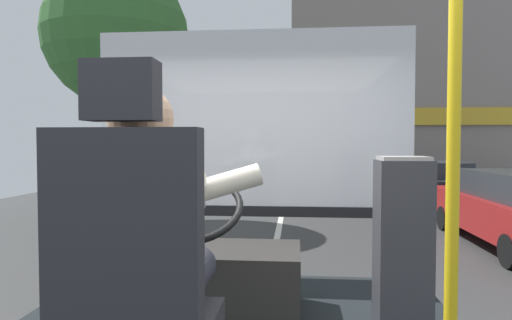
{
  "coord_description": "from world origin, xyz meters",
  "views": [
    {
      "loc": [
        0.34,
        -1.85,
        1.77
      ],
      "look_at": [
        0.11,
        0.72,
        1.67
      ],
      "focal_mm": 30.74,
      "sensor_mm": 36.0,
      "label": 1
    }
  ],
  "objects_px": {
    "bus_driver": "(148,234)",
    "parked_car_black": "(431,182)",
    "driver_seat": "(136,297)",
    "steering_console": "(211,277)",
    "fare_box": "(402,248)",
    "parked_car_silver": "(401,168)",
    "handrail_pole": "(453,143)"
  },
  "relations": [
    {
      "from": "bus_driver",
      "to": "parked_car_black",
      "type": "relative_size",
      "value": 0.2
    },
    {
      "from": "driver_seat",
      "to": "steering_console",
      "type": "distance_m",
      "value": 1.31
    },
    {
      "from": "fare_box",
      "to": "parked_car_silver",
      "type": "bearing_deg",
      "value": 76.78
    },
    {
      "from": "handrail_pole",
      "to": "fare_box",
      "type": "bearing_deg",
      "value": 86.97
    },
    {
      "from": "handrail_pole",
      "to": "bus_driver",
      "type": "bearing_deg",
      "value": -178.77
    },
    {
      "from": "bus_driver",
      "to": "handrail_pole",
      "type": "xyz_separation_m",
      "value": [
        1.05,
        0.02,
        0.32
      ]
    },
    {
      "from": "steering_console",
      "to": "handrail_pole",
      "type": "height_order",
      "value": "handrail_pole"
    },
    {
      "from": "handrail_pole",
      "to": "fare_box",
      "type": "height_order",
      "value": "handrail_pole"
    },
    {
      "from": "parked_car_silver",
      "to": "handrail_pole",
      "type": "bearing_deg",
      "value": -102.7
    },
    {
      "from": "parked_car_silver",
      "to": "fare_box",
      "type": "bearing_deg",
      "value": -103.22
    },
    {
      "from": "steering_console",
      "to": "parked_car_silver",
      "type": "xyz_separation_m",
      "value": [
        4.82,
        15.62,
        -0.19
      ]
    },
    {
      "from": "driver_seat",
      "to": "fare_box",
      "type": "distance_m",
      "value": 1.49
    },
    {
      "from": "parked_car_black",
      "to": "driver_seat",
      "type": "bearing_deg",
      "value": -110.72
    },
    {
      "from": "handrail_pole",
      "to": "steering_console",
      "type": "bearing_deg",
      "value": 132.85
    },
    {
      "from": "driver_seat",
      "to": "handrail_pole",
      "type": "xyz_separation_m",
      "value": [
        1.05,
        0.14,
        0.51
      ]
    },
    {
      "from": "bus_driver",
      "to": "driver_seat",
      "type": "bearing_deg",
      "value": -90.0
    },
    {
      "from": "bus_driver",
      "to": "fare_box",
      "type": "height_order",
      "value": "bus_driver"
    },
    {
      "from": "parked_car_silver",
      "to": "steering_console",
      "type": "bearing_deg",
      "value": -107.15
    },
    {
      "from": "fare_box",
      "to": "parked_car_black",
      "type": "height_order",
      "value": "fare_box"
    },
    {
      "from": "handrail_pole",
      "to": "fare_box",
      "type": "xyz_separation_m",
      "value": [
        0.05,
        0.87,
        -0.56
      ]
    },
    {
      "from": "parked_car_black",
      "to": "steering_console",
      "type": "bearing_deg",
      "value": -112.98
    },
    {
      "from": "bus_driver",
      "to": "fare_box",
      "type": "bearing_deg",
      "value": 39.26
    },
    {
      "from": "steering_console",
      "to": "parked_car_silver",
      "type": "distance_m",
      "value": 16.35
    },
    {
      "from": "bus_driver",
      "to": "parked_car_black",
      "type": "height_order",
      "value": "bus_driver"
    },
    {
      "from": "steering_console",
      "to": "parked_car_black",
      "type": "height_order",
      "value": "steering_console"
    },
    {
      "from": "steering_console",
      "to": "fare_box",
      "type": "distance_m",
      "value": 1.15
    },
    {
      "from": "handrail_pole",
      "to": "fare_box",
      "type": "relative_size",
      "value": 2.15
    },
    {
      "from": "handrail_pole",
      "to": "parked_car_black",
      "type": "bearing_deg",
      "value": 73.66
    },
    {
      "from": "driver_seat",
      "to": "parked_car_silver",
      "type": "bearing_deg",
      "value": 74.07
    },
    {
      "from": "parked_car_black",
      "to": "parked_car_silver",
      "type": "distance_m",
      "value": 5.12
    },
    {
      "from": "parked_car_black",
      "to": "bus_driver",
      "type": "bearing_deg",
      "value": -110.92
    },
    {
      "from": "driver_seat",
      "to": "parked_car_silver",
      "type": "height_order",
      "value": "driver_seat"
    }
  ]
}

